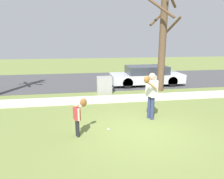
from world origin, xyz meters
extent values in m
plane|color=olive|center=(0.00, 3.50, 0.00)|extent=(48.00, 48.00, 0.00)
cube|color=beige|center=(0.00, 3.60, 0.03)|extent=(36.00, 1.20, 0.06)
cube|color=#424244|center=(0.00, 8.60, 0.01)|extent=(36.00, 6.80, 0.02)
cylinder|color=navy|center=(0.68, 0.81, 0.43)|extent=(0.14, 0.14, 0.86)
cylinder|color=navy|center=(0.62, 0.97, 0.43)|extent=(0.14, 0.14, 0.86)
cube|color=silver|center=(0.65, 0.89, 1.16)|extent=(0.36, 0.47, 0.61)
sphere|color=tan|center=(0.65, 0.89, 1.60)|extent=(0.23, 0.23, 0.23)
cylinder|color=tan|center=(0.50, 0.56, 1.38)|extent=(0.53, 0.28, 0.41)
ellipsoid|color=brown|center=(0.31, 0.49, 1.57)|extent=(0.26, 0.21, 0.26)
cylinder|color=tan|center=(0.55, 1.13, 1.18)|extent=(0.10, 0.10, 0.57)
cylinder|color=black|center=(-2.04, -0.07, 0.27)|extent=(0.09, 0.09, 0.54)
cylinder|color=black|center=(-2.00, -0.17, 0.27)|extent=(0.09, 0.09, 0.54)
cube|color=#B73838|center=(-2.02, -0.12, 0.73)|extent=(0.23, 0.29, 0.38)
sphere|color=beige|center=(-2.02, -0.12, 1.00)|extent=(0.15, 0.15, 0.15)
cylinder|color=beige|center=(-1.93, 0.09, 0.87)|extent=(0.33, 0.18, 0.26)
ellipsoid|color=brown|center=(-1.81, 0.13, 0.98)|extent=(0.26, 0.21, 0.26)
cylinder|color=beige|center=(-1.97, -0.27, 0.74)|extent=(0.06, 0.06, 0.36)
sphere|color=white|center=(-1.04, 0.13, 0.04)|extent=(0.07, 0.07, 0.07)
cube|color=gray|center=(-0.58, 4.89, 0.46)|extent=(0.80, 0.55, 0.92)
cylinder|color=brown|center=(2.67, 4.96, 2.74)|extent=(0.39, 0.39, 5.48)
cylinder|color=brown|center=(3.21, 5.12, 3.56)|extent=(0.54, 1.37, 1.03)
cylinder|color=brown|center=(2.44, 5.35, 4.00)|extent=(1.06, 0.69, 0.86)
cylinder|color=brown|center=(2.26, 4.48, 4.44)|extent=(1.26, 1.12, 1.14)
cube|color=silver|center=(2.36, 6.54, 0.47)|extent=(4.60, 1.80, 0.55)
cube|color=#2D333D|center=(2.36, 6.54, 1.00)|extent=(2.53, 1.66, 0.50)
cylinder|color=black|center=(3.79, 7.33, 0.34)|extent=(0.64, 0.22, 0.64)
cylinder|color=black|center=(3.79, 5.75, 0.34)|extent=(0.64, 0.22, 0.64)
cylinder|color=black|center=(0.94, 7.33, 0.34)|extent=(0.64, 0.22, 0.64)
cylinder|color=black|center=(0.94, 5.75, 0.34)|extent=(0.64, 0.22, 0.64)
camera|label=1|loc=(-1.90, -5.86, 2.83)|focal=32.50mm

